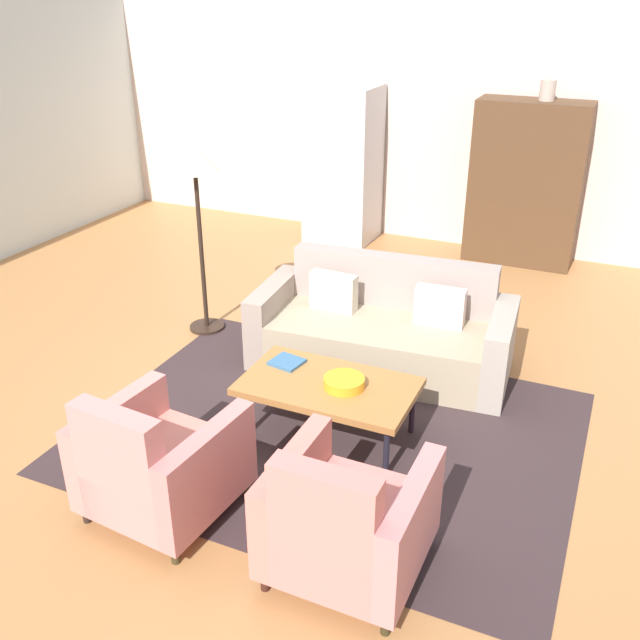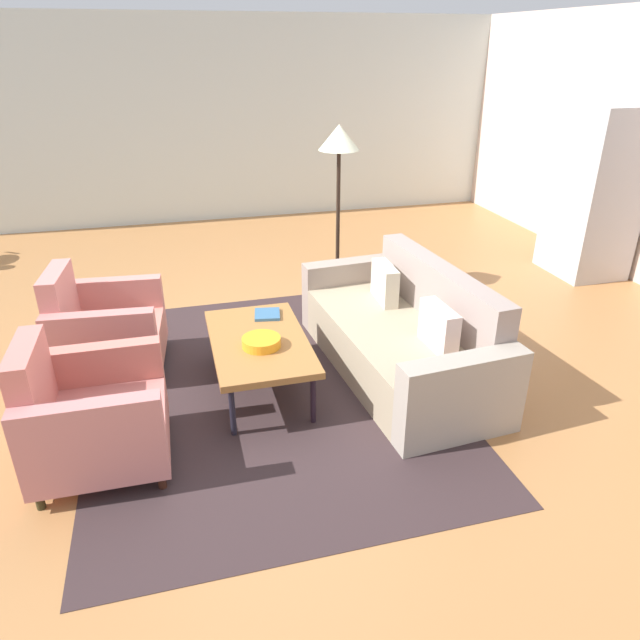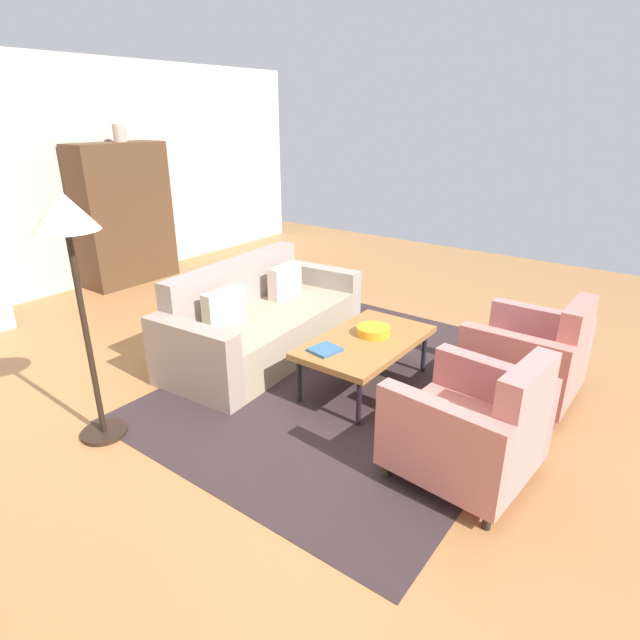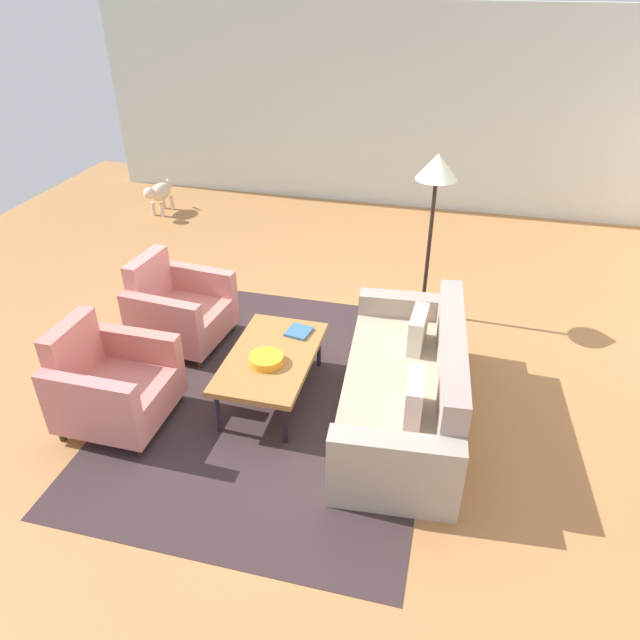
% 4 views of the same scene
% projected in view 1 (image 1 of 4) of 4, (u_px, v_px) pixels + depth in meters
% --- Properties ---
extents(ground_plane, '(10.84, 10.84, 0.00)m').
position_uv_depth(ground_plane, '(285.00, 411.00, 5.34)').
color(ground_plane, '#AD7543').
extents(wall_back, '(9.03, 0.12, 2.80)m').
position_uv_depth(wall_back, '(447.00, 126.00, 8.28)').
color(wall_back, beige).
rests_on(wall_back, ground).
extents(area_rug, '(3.40, 2.60, 0.01)m').
position_uv_depth(area_rug, '(331.00, 431.00, 5.09)').
color(area_rug, '#362729').
rests_on(area_rug, ground).
extents(couch, '(2.16, 1.06, 0.86)m').
position_uv_depth(couch, '(384.00, 331.00, 5.91)').
color(couch, tan).
rests_on(couch, ground).
extents(coffee_table, '(1.20, 0.70, 0.43)m').
position_uv_depth(coffee_table, '(328.00, 388.00, 4.88)').
color(coffee_table, black).
rests_on(coffee_table, ground).
extents(armchair_left, '(0.87, 0.87, 0.88)m').
position_uv_depth(armchair_left, '(156.00, 467.00, 4.17)').
color(armchair_left, '#352B17').
rests_on(armchair_left, ground).
extents(armchair_right, '(0.81, 0.81, 0.88)m').
position_uv_depth(armchair_right, '(345.00, 525.00, 3.72)').
color(armchair_right, black).
rests_on(armchair_right, ground).
extents(fruit_bowl, '(0.28, 0.28, 0.07)m').
position_uv_depth(fruit_bowl, '(344.00, 382.00, 4.81)').
color(fruit_bowl, orange).
rests_on(fruit_bowl, coffee_table).
extents(book_stack, '(0.25, 0.23, 0.02)m').
position_uv_depth(book_stack, '(287.00, 362.00, 5.11)').
color(book_stack, '#35628A').
rests_on(book_stack, coffee_table).
extents(cabinet, '(1.20, 0.51, 1.80)m').
position_uv_depth(cabinet, '(526.00, 184.00, 7.84)').
color(cabinet, '#4F3420').
rests_on(cabinet, ground).
extents(vase_tall, '(0.16, 0.16, 0.21)m').
position_uv_depth(vase_tall, '(548.00, 90.00, 7.36)').
color(vase_tall, '#B6A192').
rests_on(vase_tall, cabinet).
extents(refrigerator, '(0.80, 0.73, 1.85)m').
position_uv_depth(refrigerator, '(343.00, 165.00, 8.53)').
color(refrigerator, '#B7BABF').
rests_on(refrigerator, ground).
extents(floor_lamp, '(0.40, 0.40, 1.72)m').
position_uv_depth(floor_lamp, '(195.00, 176.00, 5.98)').
color(floor_lamp, black).
rests_on(floor_lamp, ground).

